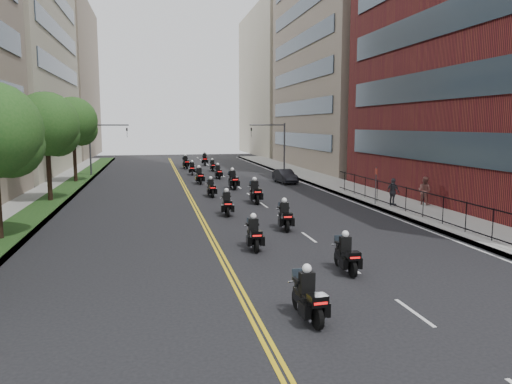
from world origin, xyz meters
TOP-DOWN VIEW (x-y plane):
  - ground at (0.00, 0.00)m, footprint 160.00×160.00m
  - sidewalk_right at (12.00, 25.00)m, footprint 4.00×90.00m
  - sidewalk_left at (-12.00, 25.00)m, footprint 4.00×90.00m
  - grass_strip at (-11.20, 25.00)m, footprint 2.00×90.00m
  - building_right_tan at (21.48, 48.00)m, footprint 15.11×28.00m
  - building_right_far at (21.50, 78.00)m, footprint 15.00×28.00m
  - building_left_far at (-22.00, 78.00)m, footprint 16.00×28.00m
  - iron_fence at (11.00, 12.00)m, footprint 0.05×28.00m
  - street_trees at (-11.05, 18.61)m, footprint 4.40×38.40m
  - traffic_signal_right at (9.54, 42.00)m, footprint 4.09×0.20m
  - traffic_signal_left at (-9.54, 42.00)m, footprint 4.09×0.20m
  - motorcycle_0 at (0.00, 0.11)m, footprint 0.55×2.15m
  - motorcycle_1 at (2.78, 4.21)m, footprint 0.48×2.10m
  - motorcycle_2 at (0.12, 8.29)m, footprint 0.51×2.15m
  - motorcycle_3 at (2.52, 12.03)m, footprint 0.60×2.25m
  - motorcycle_4 at (0.18, 16.76)m, footprint 0.55×2.22m
  - motorcycle_5 at (2.79, 21.01)m, footprint 0.57×2.46m
  - motorcycle_6 at (0.15, 24.77)m, footprint 0.50×2.10m
  - motorcycle_7 at (2.49, 28.87)m, footprint 0.61×2.48m
  - motorcycle_8 at (0.04, 33.16)m, footprint 0.58×2.34m
  - motorcycle_9 at (2.33, 37.36)m, footprint 0.53×2.16m
  - motorcycle_10 at (0.07, 41.70)m, footprint 0.58×2.19m
  - motorcycle_11 at (2.75, 45.61)m, footprint 0.48×2.08m
  - motorcycle_12 at (-0.12, 49.68)m, footprint 0.72×2.48m
  - motorcycle_13 at (2.72, 54.11)m, footprint 0.62×2.55m
  - parked_sedan at (8.00, 32.34)m, footprint 1.65×3.95m
  - pedestrian_b at (13.50, 17.15)m, footprint 1.06×1.14m
  - pedestrian_c at (11.32, 17.33)m, footprint 0.75×1.13m

SIDE VIEW (x-z plane):
  - ground at x=0.00m, z-range 0.00..0.00m
  - sidewalk_right at x=12.00m, z-range 0.00..0.15m
  - sidewalk_left at x=-12.00m, z-range 0.00..0.15m
  - grass_strip at x=-11.20m, z-range 0.15..0.19m
  - motorcycle_11 at x=2.75m, z-range -0.16..1.37m
  - motorcycle_1 at x=2.78m, z-range -0.16..1.39m
  - motorcycle_6 at x=0.15m, z-range -0.16..1.39m
  - motorcycle_0 at x=0.00m, z-range -0.17..1.42m
  - motorcycle_2 at x=0.12m, z-range -0.17..1.42m
  - motorcycle_9 at x=2.33m, z-range -0.17..1.43m
  - parked_sedan at x=8.00m, z-range 0.00..1.27m
  - motorcycle_10 at x=0.07m, z-range -0.17..1.45m
  - motorcycle_4 at x=0.18m, z-range -0.17..1.46m
  - motorcycle_3 at x=2.52m, z-range -0.17..1.49m
  - motorcycle_8 at x=0.04m, z-range -0.18..1.55m
  - motorcycle_5 at x=2.79m, z-range -0.19..1.63m
  - motorcycle_7 at x=2.49m, z-range -0.19..1.64m
  - motorcycle_12 at x=-0.12m, z-range -0.19..1.64m
  - motorcycle_13 at x=2.72m, z-range -0.20..1.68m
  - iron_fence at x=11.00m, z-range 0.15..1.65m
  - pedestrian_c at x=11.32m, z-range 0.15..1.94m
  - pedestrian_b at x=13.50m, z-range 0.15..2.01m
  - traffic_signal_right at x=9.54m, z-range 0.90..6.50m
  - traffic_signal_left at x=-9.54m, z-range 0.90..6.50m
  - street_trees at x=-11.05m, z-range 1.14..9.12m
  - building_right_far at x=21.50m, z-range 0.00..26.00m
  - building_left_far at x=-22.00m, z-range 0.00..26.00m
  - building_right_tan at x=21.48m, z-range 0.00..30.00m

